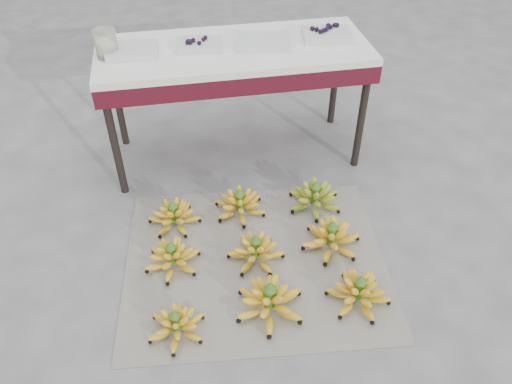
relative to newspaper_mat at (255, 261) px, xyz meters
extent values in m
plane|color=#5C5C5E|center=(-0.10, -0.01, 0.00)|extent=(60.00, 60.00, 0.00)
cube|color=silver|center=(0.00, 0.00, 0.00)|extent=(1.35, 1.17, 0.01)
ellipsoid|color=yellow|center=(-0.40, -0.34, 0.04)|extent=(0.28, 0.28, 0.07)
ellipsoid|color=yellow|center=(-0.40, -0.34, 0.07)|extent=(0.20, 0.20, 0.05)
ellipsoid|color=yellow|center=(-0.40, -0.34, 0.10)|extent=(0.13, 0.13, 0.05)
cylinder|color=#3E6A20|center=(-0.40, -0.34, 0.07)|extent=(0.04, 0.04, 0.10)
cone|color=#3E6A20|center=(-0.40, -0.34, 0.13)|extent=(0.05, 0.05, 0.04)
ellipsoid|color=yellow|center=(0.01, -0.30, 0.05)|extent=(0.32, 0.32, 0.09)
ellipsoid|color=yellow|center=(0.01, -0.30, 0.09)|extent=(0.22, 0.22, 0.07)
ellipsoid|color=yellow|center=(0.01, -0.30, 0.13)|extent=(0.15, 0.15, 0.06)
cylinder|color=#3E6A20|center=(0.01, -0.30, 0.09)|extent=(0.05, 0.05, 0.13)
cone|color=#3E6A20|center=(0.01, -0.30, 0.17)|extent=(0.06, 0.06, 0.05)
ellipsoid|color=yellow|center=(0.40, -0.32, 0.04)|extent=(0.37, 0.37, 0.08)
ellipsoid|color=yellow|center=(0.40, -0.32, 0.08)|extent=(0.26, 0.26, 0.06)
ellipsoid|color=yellow|center=(0.40, -0.32, 0.11)|extent=(0.17, 0.17, 0.05)
cylinder|color=#3E6A20|center=(0.40, -0.32, 0.08)|extent=(0.05, 0.05, 0.11)
cone|color=#3E6A20|center=(0.40, -0.32, 0.15)|extent=(0.05, 0.05, 0.04)
ellipsoid|color=yellow|center=(-0.39, 0.04, 0.04)|extent=(0.27, 0.27, 0.08)
ellipsoid|color=yellow|center=(-0.39, 0.04, 0.08)|extent=(0.19, 0.19, 0.06)
ellipsoid|color=yellow|center=(-0.39, 0.04, 0.11)|extent=(0.12, 0.12, 0.05)
cylinder|color=#3E6A20|center=(-0.39, 0.04, 0.08)|extent=(0.04, 0.04, 0.11)
cone|color=#3E6A20|center=(-0.39, 0.04, 0.15)|extent=(0.05, 0.05, 0.04)
ellipsoid|color=yellow|center=(0.00, 0.01, 0.04)|extent=(0.35, 0.35, 0.08)
ellipsoid|color=yellow|center=(0.00, 0.01, 0.08)|extent=(0.24, 0.24, 0.06)
ellipsoid|color=yellow|center=(0.00, 0.01, 0.11)|extent=(0.16, 0.16, 0.05)
cylinder|color=#3E6A20|center=(0.00, 0.01, 0.08)|extent=(0.04, 0.04, 0.11)
cone|color=#3E6A20|center=(0.00, 0.01, 0.15)|extent=(0.05, 0.05, 0.04)
ellipsoid|color=yellow|center=(0.38, 0.02, 0.05)|extent=(0.32, 0.32, 0.09)
ellipsoid|color=yellow|center=(0.38, 0.02, 0.08)|extent=(0.22, 0.22, 0.07)
ellipsoid|color=yellow|center=(0.38, 0.02, 0.12)|extent=(0.15, 0.15, 0.05)
cylinder|color=#3E6A20|center=(0.38, 0.02, 0.08)|extent=(0.05, 0.05, 0.12)
cone|color=#3E6A20|center=(0.38, 0.02, 0.16)|extent=(0.06, 0.06, 0.04)
ellipsoid|color=yellow|center=(-0.37, 0.33, 0.04)|extent=(0.31, 0.31, 0.08)
ellipsoid|color=yellow|center=(-0.37, 0.33, 0.08)|extent=(0.22, 0.22, 0.06)
ellipsoid|color=yellow|center=(-0.37, 0.33, 0.11)|extent=(0.14, 0.14, 0.05)
cylinder|color=#3E6A20|center=(-0.37, 0.33, 0.08)|extent=(0.04, 0.04, 0.11)
cone|color=#3E6A20|center=(-0.37, 0.33, 0.15)|extent=(0.05, 0.05, 0.04)
ellipsoid|color=yellow|center=(-0.02, 0.35, 0.04)|extent=(0.34, 0.34, 0.08)
ellipsoid|color=yellow|center=(-0.02, 0.35, 0.08)|extent=(0.24, 0.24, 0.06)
ellipsoid|color=yellow|center=(-0.02, 0.35, 0.11)|extent=(0.16, 0.16, 0.05)
cylinder|color=#3E6A20|center=(-0.02, 0.35, 0.08)|extent=(0.04, 0.04, 0.11)
cone|color=#3E6A20|center=(-0.02, 0.35, 0.15)|extent=(0.05, 0.05, 0.04)
ellipsoid|color=olive|center=(0.39, 0.33, 0.05)|extent=(0.36, 0.36, 0.09)
ellipsoid|color=olive|center=(0.39, 0.33, 0.08)|extent=(0.26, 0.26, 0.06)
ellipsoid|color=olive|center=(0.39, 0.33, 0.12)|extent=(0.17, 0.17, 0.05)
cylinder|color=#3E6A20|center=(0.39, 0.33, 0.08)|extent=(0.05, 0.05, 0.12)
cone|color=#3E6A20|center=(0.39, 0.33, 0.16)|extent=(0.06, 0.06, 0.04)
cylinder|color=black|center=(-0.63, 0.65, 0.33)|extent=(0.04, 0.04, 0.66)
cylinder|color=black|center=(0.73, 0.65, 0.33)|extent=(0.04, 0.04, 0.66)
cylinder|color=black|center=(-0.63, 1.14, 0.33)|extent=(0.04, 0.04, 0.66)
cylinder|color=black|center=(0.73, 1.14, 0.33)|extent=(0.04, 0.04, 0.66)
cube|color=#540F1C|center=(0.05, 0.90, 0.61)|extent=(1.46, 0.58, 0.10)
cube|color=white|center=(0.05, 0.90, 0.68)|extent=(1.46, 0.58, 0.04)
cube|color=silver|center=(-0.48, 0.90, 0.72)|extent=(0.27, 0.20, 0.04)
cube|color=silver|center=(-0.13, 0.91, 0.72)|extent=(0.25, 0.20, 0.04)
sphere|color=black|center=(-0.19, 0.90, 0.75)|extent=(0.02, 0.02, 0.02)
sphere|color=black|center=(-0.13, 0.87, 0.75)|extent=(0.02, 0.02, 0.02)
sphere|color=black|center=(-0.17, 0.89, 0.75)|extent=(0.02, 0.02, 0.02)
sphere|color=black|center=(-0.11, 0.91, 0.75)|extent=(0.02, 0.02, 0.02)
sphere|color=black|center=(-0.16, 0.91, 0.75)|extent=(0.02, 0.02, 0.02)
sphere|color=black|center=(-0.09, 0.93, 0.75)|extent=(0.02, 0.02, 0.02)
sphere|color=black|center=(-0.19, 0.90, 0.75)|extent=(0.02, 0.02, 0.02)
sphere|color=black|center=(-0.18, 0.90, 0.75)|extent=(0.02, 0.02, 0.02)
sphere|color=black|center=(-0.18, 0.90, 0.75)|extent=(0.02, 0.02, 0.02)
sphere|color=black|center=(-0.19, 0.88, 0.75)|extent=(0.02, 0.02, 0.02)
sphere|color=black|center=(-0.18, 0.88, 0.75)|extent=(0.02, 0.02, 0.02)
cube|color=silver|center=(0.21, 0.88, 0.72)|extent=(0.31, 0.25, 0.04)
cube|color=silver|center=(0.57, 0.91, 0.72)|extent=(0.28, 0.22, 0.04)
sphere|color=black|center=(0.54, 0.89, 0.75)|extent=(0.03, 0.03, 0.03)
sphere|color=black|center=(0.58, 0.95, 0.75)|extent=(0.03, 0.03, 0.03)
sphere|color=black|center=(0.57, 0.92, 0.75)|extent=(0.03, 0.03, 0.03)
sphere|color=black|center=(0.52, 0.88, 0.75)|extent=(0.03, 0.03, 0.03)
sphere|color=black|center=(0.49, 0.93, 0.75)|extent=(0.03, 0.03, 0.03)
sphere|color=black|center=(0.59, 0.93, 0.75)|extent=(0.03, 0.03, 0.03)
sphere|color=black|center=(0.63, 0.95, 0.75)|extent=(0.03, 0.03, 0.03)
sphere|color=black|center=(0.51, 0.91, 0.75)|extent=(0.03, 0.03, 0.03)
sphere|color=black|center=(0.62, 0.95, 0.75)|extent=(0.03, 0.03, 0.03)
sphere|color=black|center=(0.56, 0.90, 0.75)|extent=(0.03, 0.03, 0.03)
cylinder|color=beige|center=(-0.60, 0.89, 0.77)|extent=(0.13, 0.13, 0.14)
camera|label=1|loc=(-0.30, -1.60, 1.84)|focal=35.00mm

